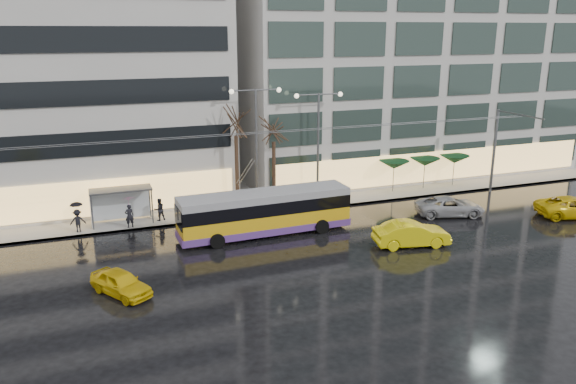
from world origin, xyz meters
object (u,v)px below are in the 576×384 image
trolleybus (265,214)px  street_lamp_near (256,132)px  bus_shelter (115,198)px  taxi_a (121,283)px

trolleybus → street_lamp_near: size_ratio=1.29×
bus_shelter → street_lamp_near: size_ratio=0.47×
bus_shelter → taxi_a: size_ratio=1.11×
taxi_a → bus_shelter: bearing=54.5°
trolleybus → taxi_a: 11.42m
taxi_a → trolleybus: bearing=-1.6°
trolleybus → street_lamp_near: bearing=78.1°
street_lamp_near → taxi_a: 16.72m
trolleybus → bus_shelter: trolleybus is taller
street_lamp_near → bus_shelter: bearing=-179.4°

